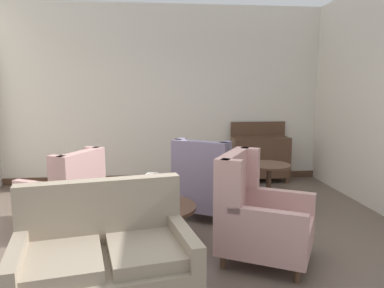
{
  "coord_description": "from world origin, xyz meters",
  "views": [
    {
      "loc": [
        -0.25,
        -3.83,
        1.76
      ],
      "look_at": [
        0.24,
        0.53,
        1.07
      ],
      "focal_mm": 35.1,
      "sensor_mm": 36.0,
      "label": 1
    }
  ],
  "objects_px": {
    "armchair_beside_settee": "(207,184)",
    "armchair_back_corner": "(258,217)",
    "porcelain_vase": "(152,192)",
    "side_table": "(269,184)",
    "sideboard": "(260,156)",
    "armchair_foreground_right": "(67,194)",
    "settee": "(105,258)",
    "coffee_table": "(155,213)"
  },
  "relations": [
    {
      "from": "settee",
      "to": "armchair_foreground_right",
      "type": "xyz_separation_m",
      "value": [
        -0.67,
        1.79,
        0.03
      ]
    },
    {
      "from": "coffee_table",
      "to": "armchair_foreground_right",
      "type": "height_order",
      "value": "armchair_foreground_right"
    },
    {
      "from": "armchair_beside_settee",
      "to": "armchair_back_corner",
      "type": "distance_m",
      "value": 1.34
    },
    {
      "from": "side_table",
      "to": "sideboard",
      "type": "xyz_separation_m",
      "value": [
        0.42,
        1.8,
        0.05
      ]
    },
    {
      "from": "side_table",
      "to": "sideboard",
      "type": "relative_size",
      "value": 0.65
    },
    {
      "from": "armchair_foreground_right",
      "to": "settee",
      "type": "bearing_deg",
      "value": 48.64
    },
    {
      "from": "porcelain_vase",
      "to": "sideboard",
      "type": "bearing_deg",
      "value": 52.46
    },
    {
      "from": "porcelain_vase",
      "to": "armchair_beside_settee",
      "type": "distance_m",
      "value": 1.11
    },
    {
      "from": "porcelain_vase",
      "to": "coffee_table",
      "type": "bearing_deg",
      "value": -39.74
    },
    {
      "from": "armchair_back_corner",
      "to": "sideboard",
      "type": "relative_size",
      "value": 1.05
    },
    {
      "from": "armchair_beside_settee",
      "to": "armchair_back_corner",
      "type": "bearing_deg",
      "value": 135.51
    },
    {
      "from": "armchair_back_corner",
      "to": "side_table",
      "type": "xyz_separation_m",
      "value": [
        0.52,
        1.26,
        -0.02
      ]
    },
    {
      "from": "porcelain_vase",
      "to": "armchair_back_corner",
      "type": "bearing_deg",
      "value": -24.36
    },
    {
      "from": "porcelain_vase",
      "to": "settee",
      "type": "distance_m",
      "value": 1.21
    },
    {
      "from": "sideboard",
      "to": "coffee_table",
      "type": "bearing_deg",
      "value": -126.87
    },
    {
      "from": "settee",
      "to": "armchair_back_corner",
      "type": "distance_m",
      "value": 1.58
    },
    {
      "from": "armchair_back_corner",
      "to": "sideboard",
      "type": "distance_m",
      "value": 3.2
    },
    {
      "from": "armchair_beside_settee",
      "to": "armchair_back_corner",
      "type": "relative_size",
      "value": 0.94
    },
    {
      "from": "coffee_table",
      "to": "armchair_back_corner",
      "type": "xyz_separation_m",
      "value": [
        1.02,
        -0.45,
        0.07
      ]
    },
    {
      "from": "armchair_back_corner",
      "to": "porcelain_vase",
      "type": "bearing_deg",
      "value": 94.64
    },
    {
      "from": "porcelain_vase",
      "to": "settee",
      "type": "relative_size",
      "value": 0.23
    },
    {
      "from": "armchair_foreground_right",
      "to": "coffee_table",
      "type": "bearing_deg",
      "value": 85.83
    },
    {
      "from": "porcelain_vase",
      "to": "armchair_foreground_right",
      "type": "height_order",
      "value": "armchair_foreground_right"
    },
    {
      "from": "porcelain_vase",
      "to": "sideboard",
      "type": "distance_m",
      "value": 3.26
    },
    {
      "from": "coffee_table",
      "to": "settee",
      "type": "relative_size",
      "value": 0.59
    },
    {
      "from": "coffee_table",
      "to": "settee",
      "type": "bearing_deg",
      "value": -110.83
    },
    {
      "from": "porcelain_vase",
      "to": "armchair_foreground_right",
      "type": "relative_size",
      "value": 0.33
    },
    {
      "from": "side_table",
      "to": "armchair_back_corner",
      "type": "bearing_deg",
      "value": -112.35
    },
    {
      "from": "armchair_beside_settee",
      "to": "sideboard",
      "type": "bearing_deg",
      "value": -93.85
    },
    {
      "from": "armchair_back_corner",
      "to": "settee",
      "type": "bearing_deg",
      "value": 143.36
    },
    {
      "from": "settee",
      "to": "armchair_foreground_right",
      "type": "bearing_deg",
      "value": 99.75
    },
    {
      "from": "porcelain_vase",
      "to": "armchair_beside_settee",
      "type": "height_order",
      "value": "armchair_beside_settee"
    },
    {
      "from": "coffee_table",
      "to": "porcelain_vase",
      "type": "height_order",
      "value": "porcelain_vase"
    },
    {
      "from": "settee",
      "to": "side_table",
      "type": "bearing_deg",
      "value": 33.58
    },
    {
      "from": "porcelain_vase",
      "to": "armchair_back_corner",
      "type": "xyz_separation_m",
      "value": [
        1.05,
        -0.48,
        -0.16
      ]
    },
    {
      "from": "armchair_beside_settee",
      "to": "armchair_back_corner",
      "type": "height_order",
      "value": "armchair_back_corner"
    },
    {
      "from": "armchair_beside_settee",
      "to": "coffee_table",
      "type": "bearing_deg",
      "value": 82.14
    },
    {
      "from": "armchair_beside_settee",
      "to": "armchair_foreground_right",
      "type": "bearing_deg",
      "value": 36.75
    },
    {
      "from": "armchair_foreground_right",
      "to": "armchair_beside_settee",
      "type": "bearing_deg",
      "value": 123.24
    },
    {
      "from": "coffee_table",
      "to": "armchair_foreground_right",
      "type": "xyz_separation_m",
      "value": [
        -1.09,
        0.69,
        0.05
      ]
    },
    {
      "from": "armchair_foreground_right",
      "to": "armchair_back_corner",
      "type": "relative_size",
      "value": 0.94
    },
    {
      "from": "coffee_table",
      "to": "side_table",
      "type": "xyz_separation_m",
      "value": [
        1.54,
        0.81,
        0.06
      ]
    }
  ]
}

